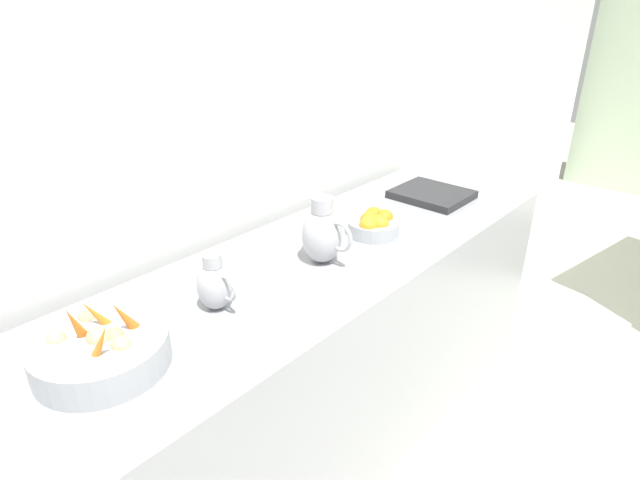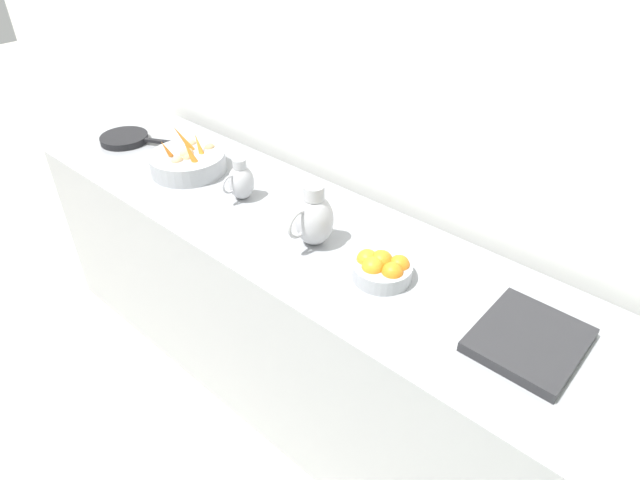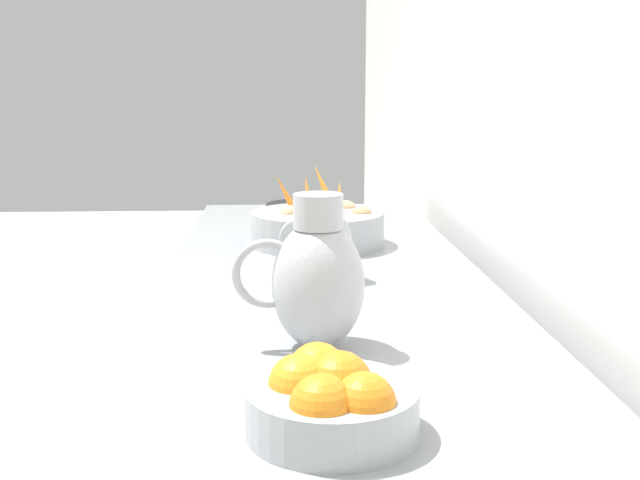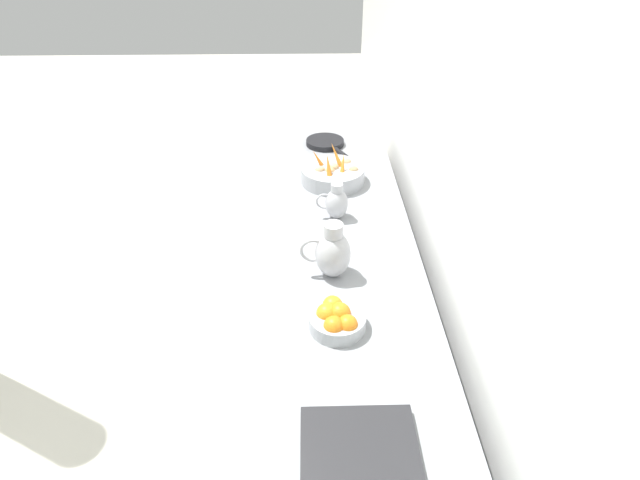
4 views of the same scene
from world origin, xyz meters
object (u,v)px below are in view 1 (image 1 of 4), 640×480
object	(u,v)px
orange_bowl	(374,224)
metal_pitcher_short	(215,284)
vegetable_colander	(101,350)
metal_pitcher_tall	(323,233)

from	to	relation	value
orange_bowl	metal_pitcher_short	xyz separation A→B (m)	(-0.04, -0.78, 0.04)
orange_bowl	metal_pitcher_short	size ratio (longest dim) A/B	1.13
vegetable_colander	metal_pitcher_short	bearing A→B (deg)	89.82
vegetable_colander	metal_pitcher_short	size ratio (longest dim) A/B	1.87
metal_pitcher_short	orange_bowl	bearing A→B (deg)	87.14
vegetable_colander	orange_bowl	size ratio (longest dim) A/B	1.66
orange_bowl	metal_pitcher_short	world-z (taller)	metal_pitcher_short
orange_bowl	metal_pitcher_short	distance (m)	0.78
metal_pitcher_short	metal_pitcher_tall	bearing A→B (deg)	84.90
metal_pitcher_tall	metal_pitcher_short	bearing A→B (deg)	-95.10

